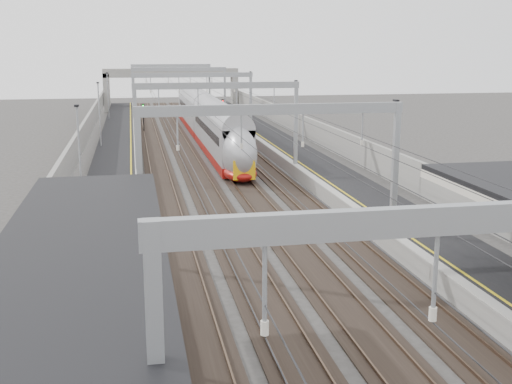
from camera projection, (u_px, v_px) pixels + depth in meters
name	position (u px, v px, depth m)	size (l,w,h in m)	color
platform_left	(116.00, 169.00, 52.32)	(4.00, 120.00, 1.00)	black
platform_right	(306.00, 163.00, 55.27)	(4.00, 120.00, 1.00)	black
tracks	(214.00, 171.00, 53.89)	(11.40, 140.00, 0.20)	black
overhead_line	(204.00, 93.00, 58.89)	(13.00, 140.00, 6.60)	#919499
canopy_left	(53.00, 350.00, 11.06)	(4.40, 30.00, 4.24)	black
overbridge	(171.00, 78.00, 105.43)	(22.00, 2.20, 6.90)	gray
wall_left	(75.00, 157.00, 51.49)	(0.30, 120.00, 3.20)	gray
wall_right	(342.00, 149.00, 55.61)	(0.30, 120.00, 3.20)	gray
train	(208.00, 125.00, 69.19)	(2.66, 48.50, 4.21)	#9C130E
signal_green	(143.00, 113.00, 78.88)	(0.32, 0.32, 3.48)	black
signal_red_near	(220.00, 118.00, 72.36)	(0.32, 0.32, 3.48)	black
signal_red_far	(223.00, 107.00, 85.89)	(0.32, 0.32, 3.48)	black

